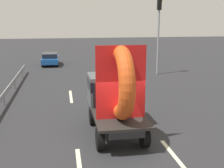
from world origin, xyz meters
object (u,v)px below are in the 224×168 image
(distant_sedan, at_px, (50,59))
(oncoming_car, at_px, (126,53))
(traffic_light, at_px, (159,26))
(flatbed_truck, at_px, (115,92))

(distant_sedan, relative_size, oncoming_car, 0.99)
(traffic_light, height_order, oncoming_car, traffic_light)
(traffic_light, bearing_deg, distant_sedan, 145.09)
(flatbed_truck, height_order, oncoming_car, flatbed_truck)
(flatbed_truck, xyz_separation_m, distant_sedan, (-3.39, 19.03, -1.10))
(distant_sedan, xyz_separation_m, traffic_light, (9.35, -6.53, 3.41))
(distant_sedan, bearing_deg, oncoming_car, 21.28)
(distant_sedan, relative_size, traffic_light, 0.61)
(oncoming_car, bearing_deg, distant_sedan, -158.72)
(distant_sedan, xyz_separation_m, oncoming_car, (8.77, 3.42, 0.01))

